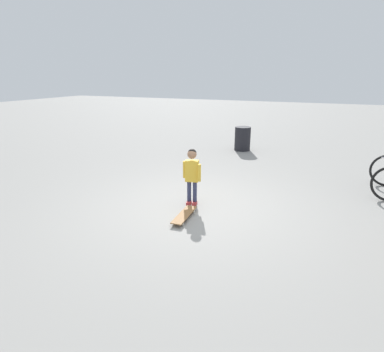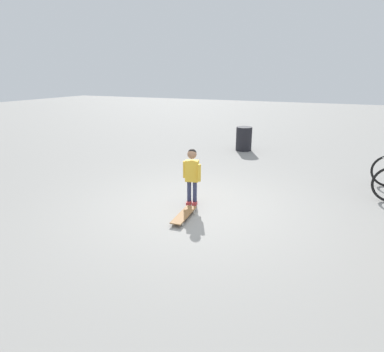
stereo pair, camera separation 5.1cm
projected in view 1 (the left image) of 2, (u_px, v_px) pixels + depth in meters
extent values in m
plane|color=gray|center=(197.00, 209.00, 5.96)|extent=(50.00, 50.00, 0.00)
cylinder|color=#2D3351|center=(195.00, 192.00, 6.12)|extent=(0.08, 0.08, 0.42)
cube|color=#B73333|center=(195.00, 203.00, 6.15)|extent=(0.16, 0.11, 0.05)
cylinder|color=#2D3351|center=(189.00, 192.00, 6.14)|extent=(0.08, 0.08, 0.42)
cube|color=#B73333|center=(189.00, 203.00, 6.17)|extent=(0.16, 0.11, 0.05)
cube|color=gold|center=(192.00, 171.00, 6.00)|extent=(0.19, 0.26, 0.40)
cylinder|color=gold|center=(199.00, 173.00, 5.88)|extent=(0.06, 0.06, 0.32)
cylinder|color=gold|center=(185.00, 169.00, 6.09)|extent=(0.06, 0.06, 0.32)
sphere|color=#9E7051|center=(192.00, 154.00, 5.91)|extent=(0.17, 0.17, 0.17)
sphere|color=black|center=(192.00, 153.00, 5.91)|extent=(0.16, 0.16, 0.16)
cube|color=olive|center=(184.00, 215.00, 5.55)|extent=(0.80, 0.25, 0.02)
cube|color=#B7B7BC|center=(178.00, 222.00, 5.31)|extent=(0.04, 0.11, 0.02)
cube|color=#B7B7BC|center=(190.00, 209.00, 5.80)|extent=(0.04, 0.11, 0.02)
cylinder|color=beige|center=(183.00, 224.00, 5.29)|extent=(0.06, 0.03, 0.06)
cylinder|color=beige|center=(174.00, 223.00, 5.34)|extent=(0.06, 0.03, 0.06)
cylinder|color=beige|center=(194.00, 211.00, 5.79)|extent=(0.06, 0.03, 0.06)
cylinder|color=beige|center=(186.00, 210.00, 5.83)|extent=(0.06, 0.03, 0.06)
cylinder|color=black|center=(243.00, 139.00, 10.44)|extent=(0.50, 0.50, 0.75)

